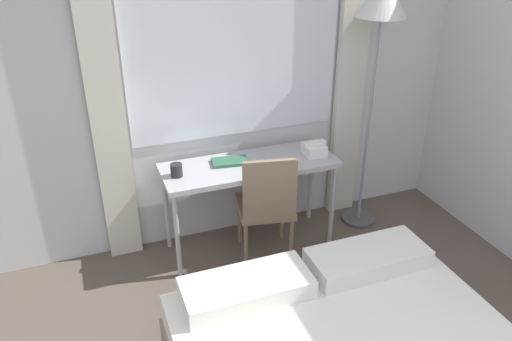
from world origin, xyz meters
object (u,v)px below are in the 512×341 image
(book, at_px, (230,161))
(mug, at_px, (176,170))
(desk, at_px, (250,171))
(desk_chair, at_px, (267,202))
(telephone, at_px, (314,149))
(standing_lamp, at_px, (381,14))

(book, distance_m, mug, 0.42)
(desk, xyz_separation_m, desk_chair, (0.06, -0.21, -0.17))
(desk, height_order, telephone, telephone)
(desk_chair, xyz_separation_m, telephone, (0.45, 0.18, 0.28))
(standing_lamp, height_order, telephone, standing_lamp)
(mug, bearing_deg, telephone, -0.92)
(desk, xyz_separation_m, telephone, (0.51, -0.03, 0.11))
(standing_lamp, distance_m, mug, 1.81)
(desk, distance_m, telephone, 0.52)
(desk_chair, height_order, standing_lamp, standing_lamp)
(desk_chair, height_order, book, desk_chair)
(desk, relative_size, book, 4.63)
(standing_lamp, height_order, book, standing_lamp)
(desk, height_order, standing_lamp, standing_lamp)
(desk, xyz_separation_m, book, (-0.14, 0.05, 0.08))
(book, bearing_deg, mug, -170.87)
(standing_lamp, bearing_deg, telephone, -175.98)
(desk, xyz_separation_m, standing_lamp, (0.99, 0.00, 1.07))
(desk, distance_m, mug, 0.56)
(telephone, bearing_deg, standing_lamp, 4.02)
(desk, distance_m, book, 0.17)
(desk, bearing_deg, book, 159.02)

